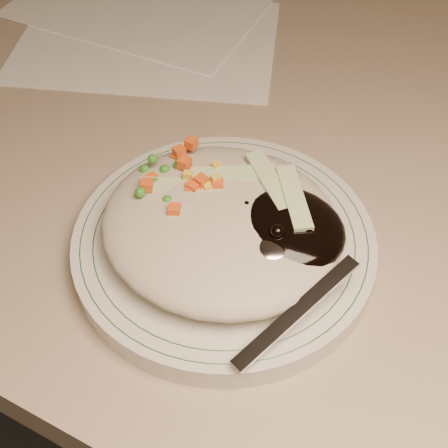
% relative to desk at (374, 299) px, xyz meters
% --- Properties ---
extents(desk, '(1.40, 0.70, 0.74)m').
position_rel_desk_xyz_m(desk, '(0.00, 0.00, 0.00)').
color(desk, gray).
rests_on(desk, ground).
extents(plate, '(0.25, 0.25, 0.02)m').
position_rel_desk_xyz_m(plate, '(-0.11, -0.16, 0.21)').
color(plate, silver).
rests_on(plate, desk).
extents(plate_rim, '(0.23, 0.23, 0.00)m').
position_rel_desk_xyz_m(plate_rim, '(-0.11, -0.16, 0.22)').
color(plate_rim, '#144723').
rests_on(plate_rim, plate).
extents(meal, '(0.21, 0.19, 0.05)m').
position_rel_desk_xyz_m(meal, '(-0.11, -0.16, 0.24)').
color(meal, '#B9AD96').
rests_on(meal, plate).
extents(papers, '(0.39, 0.33, 0.00)m').
position_rel_desk_xyz_m(papers, '(-0.37, 0.11, 0.20)').
color(papers, white).
rests_on(papers, desk).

